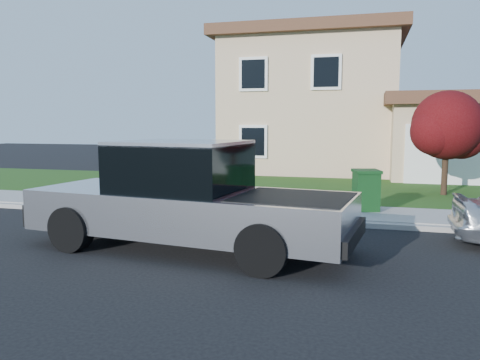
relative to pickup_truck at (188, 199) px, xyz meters
name	(u,v)px	position (x,y,z in m)	size (l,w,h in m)	color
ground	(213,252)	(0.53, -0.08, -0.97)	(80.00, 80.00, 0.00)	black
curb	(290,221)	(1.53, 2.82, -0.91)	(40.00, 0.20, 0.12)	gray
sidewalk	(296,212)	(1.53, 3.92, -0.90)	(40.00, 2.00, 0.15)	gray
lawn	(314,190)	(1.53, 8.42, -0.92)	(40.00, 7.00, 0.10)	#1C4213
house	(338,109)	(1.84, 16.30, 2.20)	(14.00, 11.30, 6.85)	tan
pickup_truck	(188,199)	(0.00, 0.00, 0.00)	(6.56, 2.90, 2.09)	black
woman	(182,193)	(-0.67, 1.38, -0.10)	(0.72, 0.60, 1.84)	tan
ornamental_tree	(448,128)	(5.81, 8.04, 1.28)	(2.46, 2.21, 3.37)	black
trash_bin	(366,190)	(3.31, 4.30, -0.28)	(0.81, 0.88, 1.06)	#0E3613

